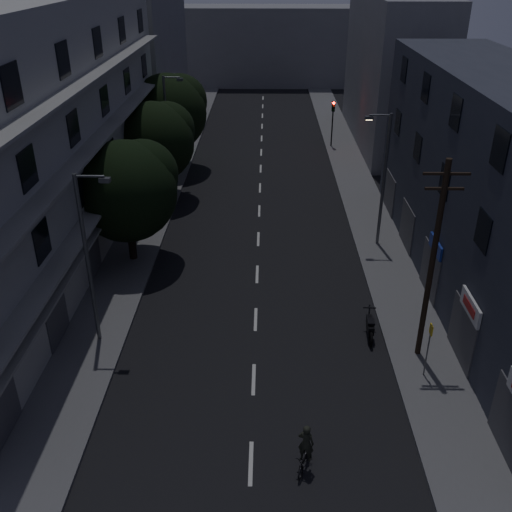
{
  "coord_description": "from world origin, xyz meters",
  "views": [
    {
      "loc": [
        0.44,
        -12.36,
        15.83
      ],
      "look_at": [
        0.0,
        12.0,
        3.0
      ],
      "focal_mm": 40.0,
      "sensor_mm": 36.0,
      "label": 1
    }
  ],
  "objects_px": {
    "cyclist": "(305,454)",
    "motorcycle": "(370,327)",
    "utility_pole": "(433,260)",
    "bus_stop_sign": "(429,341)"
  },
  "relations": [
    {
      "from": "bus_stop_sign",
      "to": "cyclist",
      "type": "relative_size",
      "value": 1.3
    },
    {
      "from": "motorcycle",
      "to": "cyclist",
      "type": "height_order",
      "value": "cyclist"
    },
    {
      "from": "utility_pole",
      "to": "motorcycle",
      "type": "height_order",
      "value": "utility_pole"
    },
    {
      "from": "bus_stop_sign",
      "to": "cyclist",
      "type": "bearing_deg",
      "value": -137.11
    },
    {
      "from": "bus_stop_sign",
      "to": "cyclist",
      "type": "height_order",
      "value": "bus_stop_sign"
    },
    {
      "from": "bus_stop_sign",
      "to": "cyclist",
      "type": "xyz_separation_m",
      "value": [
        -5.3,
        -4.93,
        -1.24
      ]
    },
    {
      "from": "cyclist",
      "to": "motorcycle",
      "type": "bearing_deg",
      "value": 85.9
    },
    {
      "from": "cyclist",
      "to": "bus_stop_sign",
      "type": "bearing_deg",
      "value": 62.69
    },
    {
      "from": "utility_pole",
      "to": "motorcycle",
      "type": "relative_size",
      "value": 4.29
    },
    {
      "from": "utility_pole",
      "to": "cyclist",
      "type": "height_order",
      "value": "utility_pole"
    }
  ]
}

